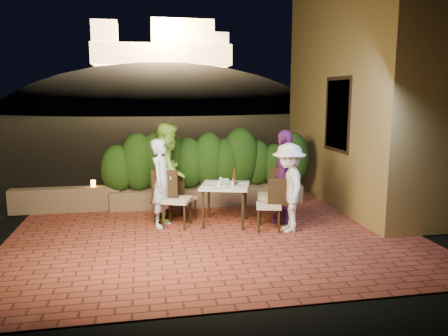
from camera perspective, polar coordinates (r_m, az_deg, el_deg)
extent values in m
plane|color=black|center=(7.49, -0.93, -9.36)|extent=(400.00, 400.00, 0.00)
cube|color=brown|center=(7.98, -1.54, -8.58)|extent=(7.00, 6.00, 0.15)
cube|color=olive|center=(10.18, 17.70, 9.66)|extent=(1.60, 5.00, 5.00)
cube|color=black|center=(9.39, 14.76, 6.78)|extent=(0.08, 1.00, 1.40)
cube|color=black|center=(9.38, 14.71, 6.78)|extent=(0.06, 1.15, 1.55)
cube|color=brown|center=(9.64, -2.07, -3.66)|extent=(4.20, 0.55, 0.40)
cube|color=brown|center=(9.67, -19.98, -3.91)|extent=(2.20, 0.30, 0.50)
ellipsoid|color=black|center=(67.36, -7.86, 4.12)|extent=(52.00, 40.00, 22.00)
cylinder|color=white|center=(7.99, -2.23, -2.37)|extent=(0.22, 0.22, 0.01)
cylinder|color=white|center=(8.38, -1.53, -1.81)|extent=(0.21, 0.21, 0.01)
cylinder|color=white|center=(7.92, 1.84, -2.49)|extent=(0.21, 0.21, 0.01)
cylinder|color=white|center=(8.32, 2.48, -1.90)|extent=(0.20, 0.20, 0.01)
cylinder|color=white|center=(8.10, -0.03, -2.20)|extent=(0.23, 0.23, 0.01)
cylinder|color=white|center=(7.81, 0.47, -2.65)|extent=(0.20, 0.20, 0.01)
cylinder|color=silver|center=(7.99, -0.72, -2.05)|extent=(0.06, 0.06, 0.10)
cylinder|color=silver|center=(8.33, -0.41, -1.55)|extent=(0.06, 0.06, 0.10)
cylinder|color=silver|center=(7.99, 1.14, -2.04)|extent=(0.06, 0.06, 0.10)
cylinder|color=silver|center=(8.23, 1.31, -1.67)|extent=(0.06, 0.06, 0.11)
imported|color=white|center=(8.44, 0.13, -1.61)|extent=(0.19, 0.19, 0.04)
imported|color=silver|center=(8.05, -8.14, -1.96)|extent=(0.59, 0.70, 1.62)
imported|color=#7FBB3A|center=(8.53, -7.18, -0.42)|extent=(0.97, 1.10, 1.88)
imported|color=white|center=(7.78, 8.42, -2.54)|extent=(0.71, 1.08, 1.58)
imported|color=#702A7F|center=(8.35, 7.95, -1.04)|extent=(0.87, 1.12, 1.77)
cylinder|color=orange|center=(9.52, -16.72, -1.96)|extent=(0.10, 0.10, 0.14)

